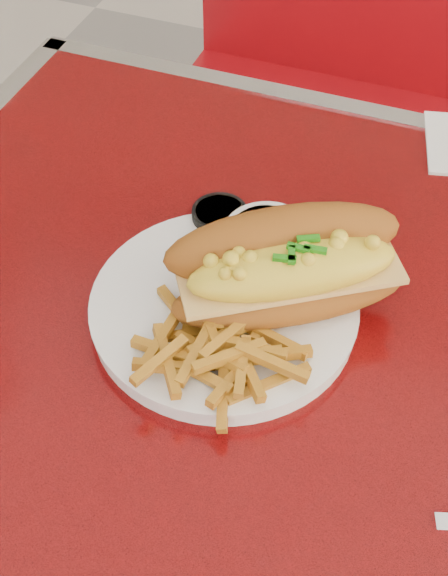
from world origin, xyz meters
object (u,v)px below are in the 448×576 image
(sauce_cup_left, at_px, (220,220))
(diner_table, at_px, (392,470))
(mac_hoagie, at_px, (288,267))
(gravy_ramekin, at_px, (267,247))
(fork, at_px, (281,319))
(dinner_plate, at_px, (224,308))

(sauce_cup_left, bearing_deg, diner_table, -26.91)
(mac_hoagie, xyz_separation_m, gravy_ramekin, (-0.04, 0.05, -0.04))
(fork, bearing_deg, gravy_ramekin, 12.96)
(mac_hoagie, distance_m, sauce_cup_left, 0.14)
(gravy_ramekin, bearing_deg, sauce_cup_left, 153.46)
(dinner_plate, bearing_deg, gravy_ramekin, 78.14)
(mac_hoagie, relative_size, fork, 1.73)
(dinner_plate, distance_m, gravy_ramekin, 0.08)
(dinner_plate, relative_size, mac_hoagie, 1.24)
(diner_table, xyz_separation_m, dinner_plate, (-0.20, 0.01, 0.17))
(fork, height_order, gravy_ramekin, gravy_ramekin)
(dinner_plate, bearing_deg, sauce_cup_left, 112.85)
(diner_table, bearing_deg, mac_hoagie, 164.64)
(gravy_ramekin, bearing_deg, diner_table, -27.04)
(mac_hoagie, bearing_deg, dinner_plate, 173.82)
(dinner_plate, distance_m, sauce_cup_left, 0.12)
(mac_hoagie, xyz_separation_m, sauce_cup_left, (-0.10, 0.08, -0.05))
(dinner_plate, height_order, gravy_ramekin, gravy_ramekin)
(sauce_cup_left, bearing_deg, mac_hoagie, -39.80)
(mac_hoagie, bearing_deg, gravy_ramekin, 92.17)
(fork, relative_size, sauce_cup_left, 2.35)
(diner_table, height_order, gravy_ramekin, gravy_ramekin)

